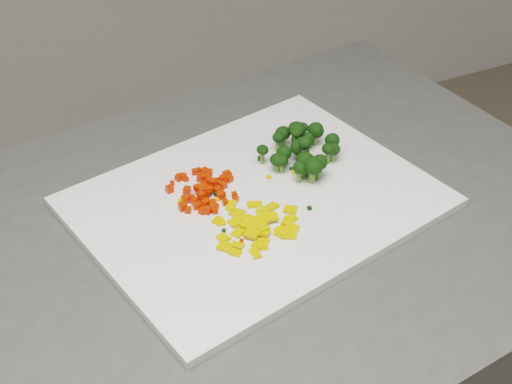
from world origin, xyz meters
name	(u,v)px	position (x,y,z in m)	size (l,w,h in m)	color
cutting_board	(256,202)	(0.06, 0.56, 0.91)	(0.43, 0.33, 0.01)	white
carrot_pile	(202,184)	(0.00, 0.60, 0.92)	(0.09, 0.09, 0.03)	red
pepper_pile	(258,223)	(0.04, 0.51, 0.92)	(0.11, 0.11, 0.02)	#E7AF0C
broccoli_pile	(300,143)	(0.15, 0.61, 0.94)	(0.11, 0.11, 0.05)	black
carrot_cube_0	(202,211)	(-0.01, 0.56, 0.91)	(0.01, 0.01, 0.01)	red
carrot_cube_1	(187,190)	(-0.02, 0.61, 0.92)	(0.01, 0.01, 0.01)	red
carrot_cube_2	(223,185)	(0.03, 0.60, 0.92)	(0.01, 0.01, 0.01)	red
carrot_cube_3	(219,196)	(0.02, 0.58, 0.91)	(0.01, 0.01, 0.01)	red
carrot_cube_4	(221,195)	(0.02, 0.58, 0.92)	(0.01, 0.01, 0.01)	red
carrot_cube_5	(201,195)	(-0.01, 0.58, 0.92)	(0.01, 0.01, 0.01)	red
carrot_cube_6	(216,181)	(0.03, 0.61, 0.91)	(0.01, 0.01, 0.01)	red
carrot_cube_7	(186,199)	(-0.02, 0.59, 0.92)	(0.01, 0.01, 0.01)	red
carrot_cube_8	(218,183)	(0.03, 0.61, 0.91)	(0.01, 0.01, 0.01)	red
carrot_cube_9	(194,172)	(0.01, 0.64, 0.91)	(0.01, 0.01, 0.01)	red
carrot_cube_10	(213,205)	(0.00, 0.57, 0.92)	(0.01, 0.01, 0.01)	red
carrot_cube_11	(205,171)	(0.02, 0.64, 0.92)	(0.01, 0.01, 0.01)	red
carrot_cube_12	(169,189)	(-0.03, 0.62, 0.92)	(0.01, 0.01, 0.01)	red
carrot_cube_13	(179,178)	(-0.02, 0.64, 0.92)	(0.01, 0.01, 0.01)	red
carrot_cube_14	(205,203)	(0.00, 0.57, 0.92)	(0.01, 0.01, 0.01)	red
carrot_cube_15	(204,187)	(0.00, 0.60, 0.92)	(0.01, 0.01, 0.01)	red
carrot_cube_16	(227,175)	(0.04, 0.62, 0.92)	(0.01, 0.01, 0.01)	red
carrot_cube_17	(186,179)	(-0.01, 0.63, 0.91)	(0.01, 0.01, 0.01)	red
carrot_cube_18	(229,179)	(0.04, 0.61, 0.92)	(0.01, 0.01, 0.01)	red
carrot_cube_19	(197,188)	(0.00, 0.60, 0.92)	(0.01, 0.01, 0.01)	red
carrot_cube_20	(202,194)	(0.00, 0.59, 0.91)	(0.01, 0.01, 0.01)	red
carrot_cube_21	(188,210)	(-0.03, 0.57, 0.91)	(0.01, 0.01, 0.01)	red
carrot_cube_22	(213,208)	(0.00, 0.56, 0.92)	(0.01, 0.01, 0.01)	red
carrot_cube_23	(215,206)	(0.00, 0.56, 0.92)	(0.01, 0.01, 0.01)	red
carrot_cube_24	(195,204)	(-0.02, 0.58, 0.91)	(0.01, 0.01, 0.01)	red
carrot_cube_25	(227,174)	(0.05, 0.62, 0.92)	(0.01, 0.01, 0.01)	red
carrot_cube_26	(202,205)	(-0.01, 0.57, 0.91)	(0.01, 0.01, 0.01)	red
carrot_cube_27	(207,186)	(0.01, 0.61, 0.92)	(0.01, 0.01, 0.01)	red
carrot_cube_28	(207,201)	(0.00, 0.58, 0.92)	(0.01, 0.01, 0.01)	red
carrot_cube_29	(208,211)	(-0.01, 0.56, 0.91)	(0.01, 0.01, 0.01)	red
carrot_cube_30	(192,197)	(-0.01, 0.59, 0.91)	(0.01, 0.01, 0.01)	red
carrot_cube_31	(203,190)	(0.00, 0.60, 0.91)	(0.01, 0.01, 0.01)	red
carrot_cube_32	(201,178)	(0.01, 0.63, 0.92)	(0.01, 0.01, 0.01)	red
carrot_cube_33	(207,179)	(0.02, 0.62, 0.92)	(0.01, 0.01, 0.01)	red
carrot_cube_34	(212,182)	(0.02, 0.60, 0.92)	(0.01, 0.01, 0.01)	red
carrot_cube_35	(234,195)	(0.04, 0.58, 0.91)	(0.01, 0.01, 0.01)	red
carrot_cube_36	(208,192)	(0.01, 0.59, 0.92)	(0.01, 0.01, 0.01)	red
carrot_cube_37	(209,173)	(0.02, 0.63, 0.92)	(0.01, 0.01, 0.01)	red
carrot_cube_38	(205,200)	(0.00, 0.58, 0.91)	(0.01, 0.01, 0.01)	red
carrot_cube_39	(183,207)	(-0.03, 0.58, 0.92)	(0.01, 0.01, 0.01)	red
carrot_cube_40	(172,183)	(-0.03, 0.63, 0.91)	(0.01, 0.01, 0.01)	red
carrot_cube_41	(207,187)	(0.01, 0.60, 0.92)	(0.01, 0.01, 0.01)	red
carrot_cube_42	(215,211)	(0.00, 0.56, 0.92)	(0.01, 0.01, 0.01)	red
carrot_cube_43	(199,170)	(0.02, 0.65, 0.91)	(0.01, 0.01, 0.01)	red
carrot_cube_44	(207,190)	(0.01, 0.59, 0.92)	(0.01, 0.01, 0.01)	red
carrot_cube_45	(196,206)	(-0.02, 0.57, 0.92)	(0.01, 0.01, 0.01)	red
carrot_cube_46	(217,190)	(0.02, 0.59, 0.92)	(0.01, 0.01, 0.01)	red
carrot_cube_47	(221,195)	(0.02, 0.58, 0.92)	(0.01, 0.01, 0.01)	red
carrot_cube_48	(213,202)	(0.01, 0.57, 0.91)	(0.01, 0.01, 0.01)	red
carrot_cube_49	(225,180)	(0.04, 0.61, 0.91)	(0.01, 0.01, 0.01)	red
carrot_cube_50	(210,189)	(0.01, 0.59, 0.92)	(0.01, 0.01, 0.01)	red
carrot_cube_51	(209,181)	(0.01, 0.61, 0.92)	(0.01, 0.01, 0.01)	red
carrot_cube_52	(236,199)	(0.03, 0.57, 0.91)	(0.01, 0.01, 0.01)	red
carrot_cube_53	(222,179)	(0.04, 0.61, 0.92)	(0.01, 0.01, 0.01)	red
carrot_cube_54	(202,184)	(0.01, 0.61, 0.91)	(0.01, 0.01, 0.01)	red
carrot_cube_55	(182,176)	(-0.01, 0.64, 0.91)	(0.01, 0.01, 0.01)	red
carrot_cube_56	(200,195)	(0.00, 0.59, 0.92)	(0.01, 0.01, 0.01)	red
carrot_cube_57	(183,177)	(-0.01, 0.64, 0.92)	(0.01, 0.01, 0.01)	red
carrot_cube_58	(195,201)	(-0.01, 0.58, 0.92)	(0.01, 0.01, 0.01)	red
carrot_cube_59	(208,175)	(0.02, 0.63, 0.92)	(0.01, 0.01, 0.01)	red
carrot_cube_60	(205,177)	(0.01, 0.62, 0.92)	(0.01, 0.01, 0.01)	red
carrot_cube_61	(202,191)	(0.00, 0.59, 0.92)	(0.01, 0.01, 0.01)	red
carrot_cube_62	(225,202)	(0.02, 0.57, 0.91)	(0.01, 0.01, 0.01)	red
carrot_cube_63	(205,210)	(-0.01, 0.56, 0.92)	(0.01, 0.01, 0.01)	red
pepper_chunk_0	(256,231)	(0.03, 0.50, 0.92)	(0.01, 0.01, 0.00)	#E7AF0C
pepper_chunk_1	(225,246)	(-0.01, 0.49, 0.91)	(0.02, 0.02, 0.00)	#E7AF0C
pepper_chunk_2	(271,207)	(0.07, 0.53, 0.91)	(0.01, 0.02, 0.00)	#E7AF0C
pepper_chunk_3	(237,245)	(0.00, 0.49, 0.91)	(0.02, 0.01, 0.00)	#E7AF0C
pepper_chunk_4	(255,253)	(0.01, 0.47, 0.91)	(0.02, 0.01, 0.00)	#E7AF0C
pepper_chunk_5	(280,232)	(0.06, 0.49, 0.91)	(0.02, 0.01, 0.00)	#E7AF0C
pepper_chunk_6	(292,218)	(0.08, 0.50, 0.91)	(0.01, 0.01, 0.00)	#E7AF0C
pepper_chunk_7	(258,244)	(0.02, 0.48, 0.91)	(0.01, 0.01, 0.00)	#E7AF0C
pepper_chunk_8	(254,222)	(0.03, 0.51, 0.92)	(0.02, 0.01, 0.00)	#E7AF0C
pepper_chunk_9	(292,229)	(0.07, 0.49, 0.91)	(0.01, 0.02, 0.00)	#E7AF0C
pepper_chunk_10	(271,217)	(0.06, 0.51, 0.92)	(0.02, 0.01, 0.00)	#E7AF0C
pepper_chunk_11	(223,238)	(-0.01, 0.51, 0.91)	(0.01, 0.01, 0.00)	#E7AF0C
pepper_chunk_12	(281,232)	(0.06, 0.49, 0.91)	(0.02, 0.01, 0.00)	#E7AF0C
pepper_chunk_13	(238,233)	(0.01, 0.51, 0.91)	(0.01, 0.02, 0.00)	#E7AF0C
pepper_chunk_14	(217,220)	(0.00, 0.54, 0.91)	(0.01, 0.01, 0.00)	#E7AF0C
pepper_chunk_15	(262,246)	(0.03, 0.47, 0.91)	(0.01, 0.01, 0.00)	#E7AF0C
pepper_chunk_16	(221,223)	(0.00, 0.53, 0.91)	(0.01, 0.01, 0.00)	#E7AF0C
pepper_chunk_17	(258,227)	(0.04, 0.51, 0.91)	(0.01, 0.01, 0.00)	#E7AF0C
pepper_chunk_18	(249,224)	(0.03, 0.51, 0.92)	(0.02, 0.02, 0.00)	#E7AF0C
pepper_chunk_19	(250,219)	(0.03, 0.52, 0.92)	(0.02, 0.01, 0.00)	#E7AF0C
pepper_chunk_20	(289,236)	(0.06, 0.48, 0.91)	(0.02, 0.01, 0.00)	#E7AF0C
pepper_chunk_21	(263,213)	(0.05, 0.53, 0.91)	(0.01, 0.02, 0.00)	#E7AF0C
pepper_chunk_22	(255,205)	(0.05, 0.55, 0.91)	(0.02, 0.01, 0.00)	#E7AF0C
pepper_chunk_23	(262,243)	(0.03, 0.48, 0.91)	(0.02, 0.01, 0.00)	#E7AF0C
pepper_chunk_24	(231,206)	(0.02, 0.56, 0.91)	(0.02, 0.01, 0.00)	#E7AF0C
pepper_chunk_25	(288,222)	(0.07, 0.50, 0.91)	(0.02, 0.01, 0.00)	#E7AF0C
pepper_chunk_26	(263,212)	(0.05, 0.53, 0.91)	(0.01, 0.01, 0.00)	#E7AF0C
pepper_chunk_27	(258,223)	(0.04, 0.51, 0.92)	(0.02, 0.02, 0.00)	#E7AF0C
pepper_chunk_28	(240,218)	(0.02, 0.53, 0.91)	(0.02, 0.01, 0.00)	#E7AF0C
pepper_chunk_29	(290,210)	(0.09, 0.52, 0.91)	(0.01, 0.02, 0.00)	#E7AF0C
pepper_chunk_30	(265,233)	(0.04, 0.49, 0.92)	(0.01, 0.01, 0.00)	#E7AF0C
pepper_chunk_31	(235,253)	(-0.01, 0.48, 0.91)	(0.01, 0.01, 0.00)	#E7AF0C
pepper_chunk_32	(235,222)	(0.02, 0.53, 0.91)	(0.01, 0.02, 0.00)	#E7AF0C
pepper_chunk_33	(253,233)	(0.02, 0.50, 0.92)	(0.02, 0.02, 0.00)	#E7AF0C
pepper_chunk_34	(263,218)	(0.05, 0.52, 0.92)	(0.02, 0.02, 0.00)	#E7AF0C
pepper_chunk_35	(237,213)	(0.03, 0.54, 0.91)	(0.02, 0.02, 0.00)	#E7AF0C
pepper_chunk_36	(263,229)	(0.04, 0.50, 0.92)	(0.01, 0.01, 0.00)	#E7AF0C
pepper_chunk_37	(285,232)	(0.06, 0.48, 0.91)	(0.02, 0.01, 0.00)	#E7AF0C
broccoli_floret_0	(303,141)	(0.17, 0.64, 0.92)	(0.03, 0.03, 0.03)	black
broccoli_floret_1	(304,165)	(0.14, 0.58, 0.93)	(0.03, 0.03, 0.03)	black
broccoli_floret_2	(307,165)	(0.14, 0.58, 0.93)	(0.03, 0.03, 0.03)	black
broccoli_floret_3	(262,155)	(0.10, 0.63, 0.93)	(0.02, 0.02, 0.03)	black
broccoli_floret_4	(282,165)	(0.11, 0.60, 0.92)	(0.02, 0.02, 0.02)	black
broccoli_floret_5	(304,149)	(0.15, 0.59, 0.94)	(0.02, 0.02, 0.03)	black
broccoli_floret_6	(333,153)	(0.19, 0.59, 0.92)	(0.02, 0.02, 0.03)	black
broccoli_floret_7	(277,163)	(0.11, 0.60, 0.92)	(0.03, 0.03, 0.03)	black
broccoli_floret_8	(319,168)	(0.15, 0.56, 0.93)	(0.03, 0.03, 0.03)	black
broccoli_floret_9	(283,157)	(0.12, 0.61, 0.93)	(0.03, 0.03, 0.03)	black
broccoli_floret_10	(303,156)	(0.15, 0.61, 0.92)	(0.02, 0.02, 0.02)	black
broccoli_floret_11	(297,142)	(0.16, 0.64, 0.92)	(0.02, 0.02, 0.02)	black
broccoli_floret_12	(312,171)	(0.14, 0.56, 0.93)	(0.03, 0.03, 0.04)	black
broccoli_floret_13	(328,154)	(0.18, 0.59, 0.93)	(0.02, 0.02, 0.03)	black
broccoli_floret_14	(307,142)	(0.17, 0.63, 0.92)	(0.02, 0.02, 0.03)	black
broccoli_floret_15	(278,143)	(0.13, 0.64, 0.93)	(0.02, 0.02, 0.03)	black
broccoli_floret_16	(315,134)	(0.19, 0.64, 0.93)	(0.03, 0.03, 0.03)	black
broccoli_floret_17	(302,130)	(0.18, 0.66, 0.92)	(0.02, 0.02, 0.02)	black
broccoli_floret_18	(282,137)	(0.14, 0.65, 0.93)	(0.03, 0.03, 0.03)	black
broccoli_floret_19	(301,148)	(0.15, 0.62, 0.93)	(0.03, 0.03, 0.03)	black
broccoli_floret_20	(299,173)	(0.12, 0.57, 0.93)	(0.02, 0.02, 0.03)	black
broccoli_floret_21	(295,137)	(0.15, 0.63, 0.94)	(0.02, 0.02, 0.03)	black
broccoli_floret_22	(331,145)	(0.19, 0.60, 0.93)	(0.03, 0.03, 0.03)	black
broccoli_floret_23	(296,131)	(0.16, 0.64, 0.94)	(0.03, 0.03, 0.03)	black
broccoli_floret_24	(299,150)	(0.15, 0.61, 0.93)	(0.03, 0.03, 0.03)	black
stray_bit_0	(261,158)	(0.10, 0.64, 0.91)	(0.01, 0.01, 0.00)	black
stray_bit_1	(224,231)	(0.00, 0.52, 0.91)	(0.00, 0.00, 0.00)	black
stray_bit_2	(181,201)	(-0.03, 0.60, 0.91)	(0.01, 0.01, 0.00)	#E7AF0C
stray_bit_3	(217,199)	(0.01, 0.58, 0.91)	(0.01, 0.01, 0.00)	#E7AF0C
stray_bit_4	(294,172)	(0.13, 0.59, 0.91)	(0.01, 0.01, 0.00)	#E7AF0C
stray_bit_5	(206,190)	(0.01, 0.60, 0.91)	(0.00, 0.00, 0.00)	#E7AF0C
stray_bit_6	(209,192)	(0.01, 0.59, 0.91)	(0.01, 0.01, 0.00)	black
stray_bit_7	(269,177)	(0.09, 0.59, 0.91)	(0.01, 0.01, 0.00)	#E7AF0C
stray_bit_8	(217,194)	(0.02, 0.59, 0.91)	(0.01, 0.01, 0.01)	black
stray_bit_9	(288,221)	(0.08, 0.50, 0.91)	(0.00, 0.00, 0.00)	red
stray_bit_10	(241,241)	(0.01, 0.49, 0.91)	(0.00, 0.00, 0.00)	red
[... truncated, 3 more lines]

